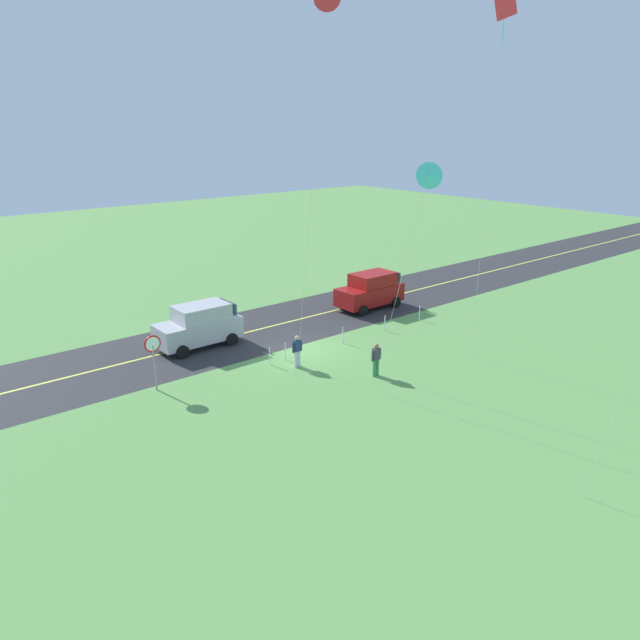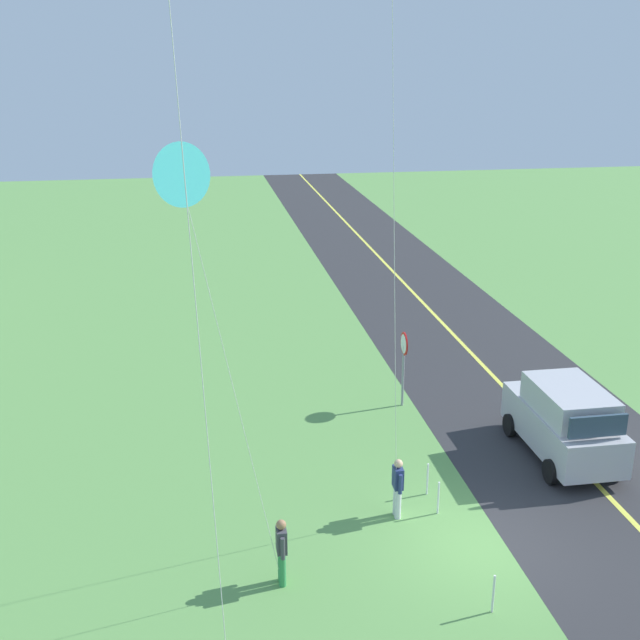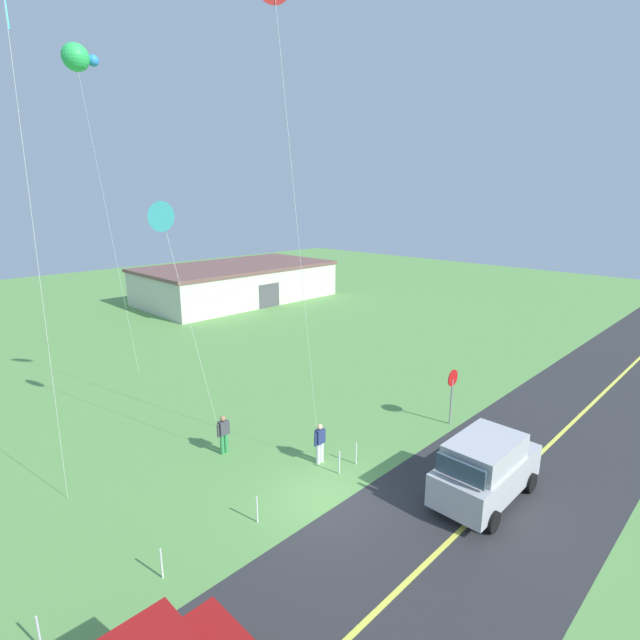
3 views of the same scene
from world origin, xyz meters
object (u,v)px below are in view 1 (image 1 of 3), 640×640
(stop_sign, at_px, (153,352))
(kite_green_far, at_px, (504,14))
(kite_red_low, at_px, (327,0))
(person_adult_companion, at_px, (376,359))
(person_adult_near, at_px, (297,350))
(kite_blue_mid, at_px, (429,177))
(car_parked_west_near, at_px, (370,290))
(car_suv_foreground, at_px, (199,325))

(stop_sign, distance_m, kite_green_far, 20.44)
(stop_sign, xyz_separation_m, kite_green_far, (-13.57, 6.83, 13.68))
(kite_red_low, bearing_deg, person_adult_companion, 116.54)
(person_adult_near, height_order, kite_blue_mid, kite_blue_mid)
(kite_red_low, relative_size, kite_green_far, 1.00)
(car_parked_west_near, bearing_deg, person_adult_companion, 47.56)
(car_suv_foreground, distance_m, car_parked_west_near, 11.72)
(person_adult_companion, xyz_separation_m, kite_blue_mid, (-0.96, 1.71, 8.25))
(kite_red_low, distance_m, kite_blue_mid, 8.12)
(car_parked_west_near, bearing_deg, kite_red_low, 34.01)
(person_adult_near, distance_m, kite_green_far, 17.03)
(person_adult_near, distance_m, kite_blue_mid, 10.08)
(car_suv_foreground, xyz_separation_m, kite_green_far, (-9.43, 10.46, 14.33))
(car_parked_west_near, xyz_separation_m, kite_green_far, (2.27, 9.76, 14.33))
(person_adult_companion, bearing_deg, car_suv_foreground, 20.19)
(person_adult_companion, bearing_deg, kite_red_low, 19.63)
(car_parked_west_near, relative_size, kite_blue_mid, 0.45)
(car_suv_foreground, bearing_deg, kite_green_far, 132.02)
(car_parked_west_near, xyz_separation_m, person_adult_companion, (7.27, 7.96, -0.29))
(stop_sign, bearing_deg, kite_green_far, 153.28)
(kite_green_far, bearing_deg, kite_red_low, -33.66)
(car_parked_west_near, bearing_deg, stop_sign, 10.49)
(person_adult_near, relative_size, kite_red_low, 0.10)
(car_parked_west_near, distance_m, kite_green_far, 17.49)
(car_suv_foreground, distance_m, person_adult_near, 5.94)
(car_parked_west_near, xyz_separation_m, kite_red_low, (8.41, 5.68, 14.72))
(car_suv_foreground, xyz_separation_m, person_adult_companion, (-4.43, 8.65, -0.29))
(person_adult_companion, relative_size, kite_red_low, 0.10)
(kite_blue_mid, bearing_deg, person_adult_companion, -60.55)
(kite_red_low, distance_m, kite_green_far, 7.38)
(kite_red_low, bearing_deg, person_adult_near, -40.79)
(car_parked_west_near, relative_size, person_adult_near, 2.75)
(car_suv_foreground, height_order, kite_green_far, kite_green_far)
(car_parked_west_near, relative_size, person_adult_companion, 2.75)
(car_suv_foreground, relative_size, person_adult_near, 2.75)
(kite_red_low, relative_size, kite_blue_mid, 1.70)
(kite_blue_mid, bearing_deg, stop_sign, -35.22)
(car_parked_west_near, relative_size, kite_green_far, 0.27)
(car_suv_foreground, distance_m, kite_blue_mid, 14.14)
(person_adult_near, bearing_deg, kite_red_low, 113.04)
(car_suv_foreground, height_order, stop_sign, stop_sign)
(person_adult_near, bearing_deg, car_suv_foreground, -93.79)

